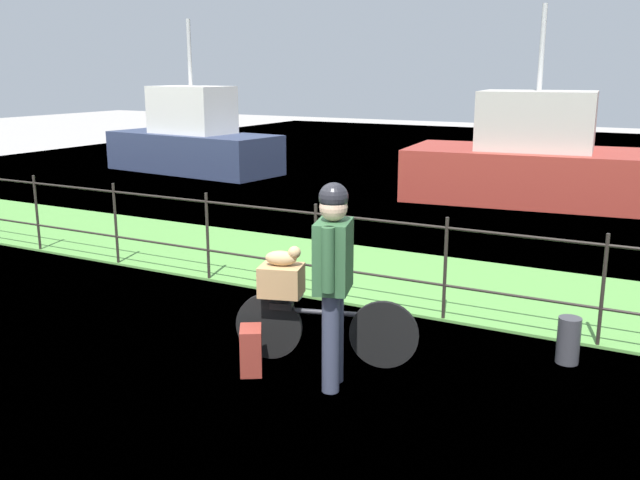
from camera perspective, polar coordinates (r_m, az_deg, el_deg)
name	(u,v)px	position (r m, az deg, el deg)	size (l,w,h in m)	color
ground_plane	(193,370)	(6.25, -10.31, -10.34)	(60.00, 60.00, 0.00)	#9E9993
grass_strip	(360,272)	(8.95, 3.29, -2.61)	(27.00, 2.40, 0.03)	#569342
harbor_water	(520,181)	(17.13, 15.99, 4.67)	(30.00, 30.00, 0.00)	#60849E
iron_fence	(316,245)	(7.78, -0.35, -0.40)	(18.04, 0.04, 1.09)	#28231E
bicycle_main	(323,328)	(6.18, 0.24, -7.17)	(1.57, 0.52, 0.60)	black
wooden_crate	(281,280)	(6.12, -3.16, -3.29)	(0.36, 0.30, 0.27)	#A87F51
terrier_dog	(284,257)	(6.06, -2.96, -1.39)	(0.32, 0.22, 0.18)	tan
cyclist_person	(333,268)	(5.51, 1.08, -2.29)	(0.37, 0.52, 1.68)	#383D51
backpack_on_paving	(251,350)	(6.06, -5.63, -8.91)	(0.28, 0.18, 0.40)	maroon
mooring_bollard	(568,340)	(6.58, 19.55, -7.70)	(0.20, 0.20, 0.42)	#38383D
moored_boat_near	(193,141)	(18.17, -10.28, 7.92)	(4.74, 2.23, 3.74)	#2D3856
moored_boat_mid	(534,161)	(14.43, 17.00, 6.13)	(5.06, 2.82, 3.73)	#9E3328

